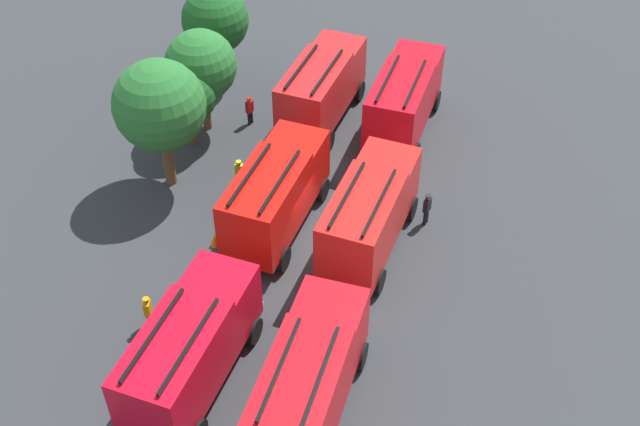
# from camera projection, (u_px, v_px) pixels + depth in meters

# --- Properties ---
(ground_plane) EXTENTS (54.92, 54.92, 0.00)m
(ground_plane) POSITION_uv_depth(u_px,v_px,m) (320.00, 236.00, 36.10)
(ground_plane) COLOR #2D3033
(fire_truck_0) EXTENTS (7.26, 2.91, 3.88)m
(fire_truck_0) POSITION_uv_depth(u_px,v_px,m) (310.00, 378.00, 27.71)
(fire_truck_0) COLOR red
(fire_truck_0) RESTS_ON ground
(fire_truck_1) EXTENTS (7.41, 3.33, 3.88)m
(fire_truck_1) POSITION_uv_depth(u_px,v_px,m) (370.00, 212.00, 34.08)
(fire_truck_1) COLOR red
(fire_truck_1) RESTS_ON ground
(fire_truck_2) EXTENTS (7.33, 3.10, 3.88)m
(fire_truck_2) POSITION_uv_depth(u_px,v_px,m) (404.00, 98.00, 40.51)
(fire_truck_2) COLOR red
(fire_truck_2) RESTS_ON ground
(fire_truck_3) EXTENTS (7.39, 3.27, 3.88)m
(fire_truck_3) POSITION_uv_depth(u_px,v_px,m) (191.00, 347.00, 28.71)
(fire_truck_3) COLOR red
(fire_truck_3) RESTS_ON ground
(fire_truck_4) EXTENTS (7.39, 3.27, 3.88)m
(fire_truck_4) POSITION_uv_depth(u_px,v_px,m) (276.00, 192.00, 35.04)
(fire_truck_4) COLOR red
(fire_truck_4) RESTS_ON ground
(fire_truck_5) EXTENTS (7.40, 3.32, 3.88)m
(fire_truck_5) POSITION_uv_depth(u_px,v_px,m) (322.00, 87.00, 41.26)
(fire_truck_5) COLOR red
(fire_truck_5) RESTS_ON ground
(firefighter_0) EXTENTS (0.47, 0.35, 1.67)m
(firefighter_0) POSITION_uv_depth(u_px,v_px,m) (427.00, 208.00, 36.11)
(firefighter_0) COLOR black
(firefighter_0) RESTS_ON ground
(firefighter_1) EXTENTS (0.39, 0.48, 1.66)m
(firefighter_1) POSITION_uv_depth(u_px,v_px,m) (240.00, 173.00, 37.94)
(firefighter_1) COLOR black
(firefighter_1) RESTS_ON ground
(firefighter_2) EXTENTS (0.47, 0.35, 1.62)m
(firefighter_2) POSITION_uv_depth(u_px,v_px,m) (250.00, 109.00, 41.92)
(firefighter_2) COLOR black
(firefighter_2) RESTS_ON ground
(firefighter_3) EXTENTS (0.46, 0.32, 1.63)m
(firefighter_3) POSITION_uv_depth(u_px,v_px,m) (148.00, 311.00, 31.61)
(firefighter_3) COLOR black
(firefighter_3) RESTS_ON ground
(tree_0) EXTENTS (4.26, 4.26, 6.61)m
(tree_0) POSITION_uv_depth(u_px,v_px,m) (159.00, 106.00, 35.95)
(tree_0) COLOR brown
(tree_0) RESTS_ON ground
(tree_1) EXTENTS (2.84, 2.84, 4.40)m
(tree_1) POSITION_uv_depth(u_px,v_px,m) (188.00, 95.00, 39.25)
(tree_1) COLOR brown
(tree_1) RESTS_ON ground
(tree_2) EXTENTS (3.62, 3.62, 5.61)m
(tree_2) POSITION_uv_depth(u_px,v_px,m) (201.00, 66.00, 39.72)
(tree_2) COLOR brown
(tree_2) RESTS_ON ground
(tree_3) EXTENTS (3.65, 3.65, 5.66)m
(tree_3) POSITION_uv_depth(u_px,v_px,m) (215.00, 20.00, 43.08)
(tree_3) COLOR brown
(tree_3) RESTS_ON ground
(traffic_cone_0) EXTENTS (0.47, 0.47, 0.67)m
(traffic_cone_0) POSITION_uv_depth(u_px,v_px,m) (376.00, 85.00, 44.69)
(traffic_cone_0) COLOR #F2600C
(traffic_cone_0) RESTS_ON ground
(traffic_cone_1) EXTENTS (0.46, 0.46, 0.66)m
(traffic_cone_1) POSITION_uv_depth(u_px,v_px,m) (215.00, 239.00, 35.46)
(traffic_cone_1) COLOR #F2600C
(traffic_cone_1) RESTS_ON ground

